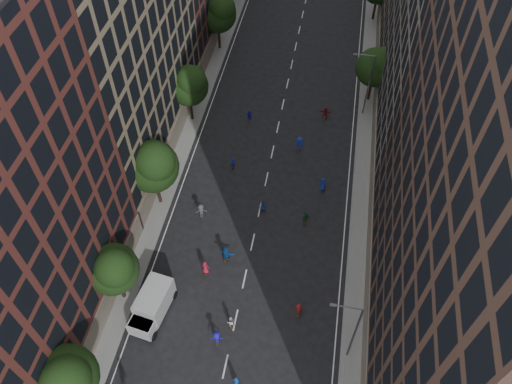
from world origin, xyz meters
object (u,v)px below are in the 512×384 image
streetlamp_near (353,330)px  cargo_van (152,305)px  skater_1 (236,382)px  streetlamp_far (367,82)px

streetlamp_near → cargo_van: 18.53m
skater_1 → cargo_van: bearing=-35.2°
streetlamp_near → streetlamp_far: bearing=90.0°
streetlamp_far → skater_1: bearing=-103.6°
streetlamp_near → cargo_van: (-18.15, 0.87, -3.63)m
streetlamp_near → streetlamp_far: size_ratio=1.00×
cargo_van → skater_1: 10.53m
streetlamp_far → cargo_van: size_ratio=1.57×
streetlamp_far → skater_1: streetlamp_far is taller
streetlamp_near → skater_1: bearing=-154.1°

